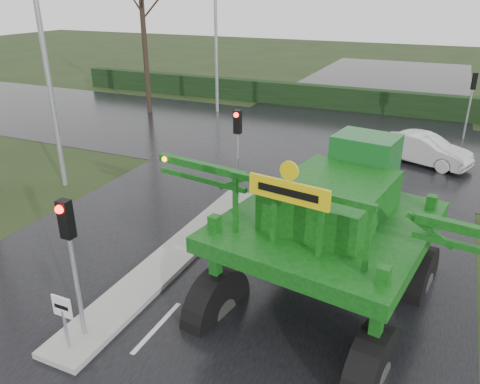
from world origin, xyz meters
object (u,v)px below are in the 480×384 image
at_px(traffic_signal_mid, 238,136).
at_px(street_light_left_far, 220,16).
at_px(traffic_signal_near, 69,241).
at_px(traffic_signal_far, 472,91).
at_px(keep_left_sign, 63,314).
at_px(street_light_left_near, 47,34).
at_px(crop_sprayer, 221,213).
at_px(white_sedan, 421,164).

xyz_separation_m(traffic_signal_mid, street_light_left_far, (-6.89, 12.51, 3.40)).
bearing_deg(traffic_signal_near, traffic_signal_far, 69.64).
bearing_deg(traffic_signal_mid, keep_left_sign, -90.00).
relative_size(street_light_left_near, crop_sprayer, 1.02).
height_order(street_light_left_near, crop_sprayer, street_light_left_near).
bearing_deg(traffic_signal_far, crop_sprayer, 73.54).
bearing_deg(street_light_left_near, traffic_signal_far, 43.63).
distance_m(keep_left_sign, crop_sprayer, 4.08).
distance_m(traffic_signal_near, white_sedan, 17.16).
bearing_deg(traffic_signal_near, street_light_left_near, 134.53).
distance_m(traffic_signal_near, crop_sprayer, 3.39).
distance_m(traffic_signal_near, street_light_left_near, 10.40).
bearing_deg(traffic_signal_mid, street_light_left_near, -167.79).
bearing_deg(street_light_left_far, traffic_signal_far, 0.03).
distance_m(street_light_left_far, white_sedan, 15.20).
height_order(street_light_left_far, crop_sprayer, street_light_left_far).
distance_m(keep_left_sign, traffic_signal_mid, 9.12).
distance_m(traffic_signal_mid, white_sedan, 9.87).
bearing_deg(white_sedan, traffic_signal_near, 179.02).
xyz_separation_m(traffic_signal_near, traffic_signal_far, (7.80, 21.02, 0.00)).
distance_m(street_light_left_near, crop_sprayer, 10.81).
distance_m(traffic_signal_mid, street_light_left_near, 7.83).
distance_m(traffic_signal_far, white_sedan, 6.04).
bearing_deg(crop_sprayer, traffic_signal_near, -124.37).
distance_m(street_light_left_near, white_sedan, 16.80).
bearing_deg(traffic_signal_far, traffic_signal_mid, 58.07).
xyz_separation_m(traffic_signal_far, street_light_left_far, (-14.69, -0.01, 3.40)).
bearing_deg(traffic_signal_near, street_light_left_far, 108.17).
xyz_separation_m(street_light_left_near, white_sedan, (12.98, 8.83, -5.99)).
height_order(traffic_signal_far, street_light_left_near, street_light_left_near).
height_order(traffic_signal_mid, white_sedan, traffic_signal_mid).
bearing_deg(crop_sprayer, white_sedan, 83.09).
xyz_separation_m(traffic_signal_far, crop_sprayer, (-5.48, -18.54, 0.03)).
xyz_separation_m(keep_left_sign, street_light_left_far, (-6.89, 21.50, 4.93)).
bearing_deg(keep_left_sign, traffic_signal_mid, 90.00).
bearing_deg(crop_sprayer, street_light_left_far, 125.25).
distance_m(keep_left_sign, traffic_signal_far, 22.93).
bearing_deg(white_sedan, street_light_left_far, 88.30).
height_order(traffic_signal_mid, street_light_left_far, street_light_left_far).
bearing_deg(street_light_left_far, street_light_left_near, -90.00).
relative_size(traffic_signal_near, crop_sprayer, 0.36).
relative_size(traffic_signal_far, street_light_left_far, 0.35).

